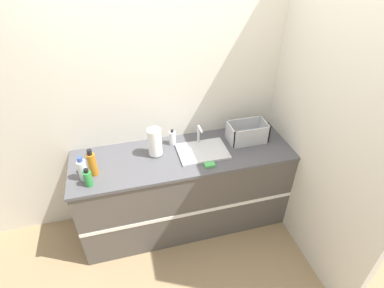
{
  "coord_description": "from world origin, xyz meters",
  "views": [
    {
      "loc": [
        -0.48,
        -1.81,
        2.57
      ],
      "look_at": [
        0.07,
        0.28,
        1.01
      ],
      "focal_mm": 28.0,
      "sensor_mm": 36.0,
      "label": 1
    }
  ],
  "objects": [
    {
      "name": "ground_plane",
      "position": [
        0.0,
        0.0,
        0.0
      ],
      "size": [
        12.0,
        12.0,
        0.0
      ],
      "primitive_type": "plane",
      "color": "#937A56"
    },
    {
      "name": "wall_right",
      "position": [
        1.04,
        0.32,
        1.3
      ],
      "size": [
        0.06,
        2.63,
        2.6
      ],
      "color": "beige",
      "rests_on": "ground_plane"
    },
    {
      "name": "sponge",
      "position": [
        0.18,
        0.09,
        0.91
      ],
      "size": [
        0.09,
        0.06,
        0.02
      ],
      "color": "#4CB259",
      "rests_on": "counter_cabinet"
    },
    {
      "name": "dish_rack",
      "position": [
        0.64,
        0.38,
        0.97
      ],
      "size": [
        0.36,
        0.22,
        0.19
      ],
      "color": "#B7BABF",
      "rests_on": "counter_cabinet"
    },
    {
      "name": "bottle_clear",
      "position": [
        -0.87,
        0.2,
        0.99
      ],
      "size": [
        0.07,
        0.07,
        0.22
      ],
      "color": "silver",
      "rests_on": "counter_cabinet"
    },
    {
      "name": "soap_dispenser",
      "position": [
        -0.07,
        0.5,
        0.96
      ],
      "size": [
        0.06,
        0.06,
        0.16
      ],
      "color": "silver",
      "rests_on": "counter_cabinet"
    },
    {
      "name": "bottle_amber",
      "position": [
        -0.79,
        0.24,
        1.0
      ],
      "size": [
        0.07,
        0.07,
        0.25
      ],
      "color": "#B26B19",
      "rests_on": "counter_cabinet"
    },
    {
      "name": "bottle_green",
      "position": [
        -0.83,
        0.11,
        0.97
      ],
      "size": [
        0.06,
        0.06,
        0.16
      ],
      "color": "#2D8C3D",
      "rests_on": "counter_cabinet"
    },
    {
      "name": "sink",
      "position": [
        0.17,
        0.3,
        0.91
      ],
      "size": [
        0.45,
        0.33,
        0.21
      ],
      "color": "silver",
      "rests_on": "counter_cabinet"
    },
    {
      "name": "paper_towel_roll",
      "position": [
        -0.25,
        0.37,
        1.03
      ],
      "size": [
        0.12,
        0.12,
        0.27
      ],
      "color": "#4C4C51",
      "rests_on": "counter_cabinet"
    },
    {
      "name": "counter_cabinet",
      "position": [
        0.0,
        0.32,
        0.45
      ],
      "size": [
        2.04,
        0.66,
        0.89
      ],
      "color": "#514C47",
      "rests_on": "ground_plane"
    },
    {
      "name": "wall_back",
      "position": [
        0.0,
        0.66,
        1.3
      ],
      "size": [
        4.41,
        0.06,
        2.6
      ],
      "color": "beige",
      "rests_on": "ground_plane"
    }
  ]
}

